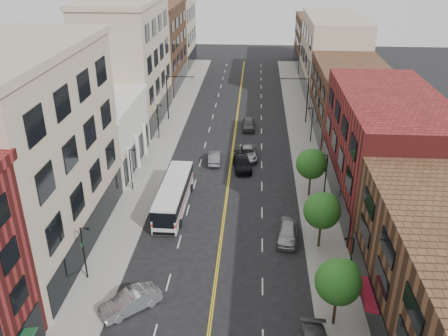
% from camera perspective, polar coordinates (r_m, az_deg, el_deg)
% --- Properties ---
extents(sidewalk_left, '(4.00, 110.00, 0.15)m').
position_cam_1_polar(sidewalk_left, '(65.55, -7.78, 1.94)').
color(sidewalk_left, gray).
rests_on(sidewalk_left, ground).
extents(sidewalk_right, '(4.00, 110.00, 0.15)m').
position_cam_1_polar(sidewalk_right, '(64.65, 9.87, 1.44)').
color(sidewalk_right, gray).
rests_on(sidewalk_right, ground).
extents(bldg_l_tanoffice, '(10.00, 22.00, 18.00)m').
position_cam_1_polar(bldg_l_tanoffice, '(45.18, -22.61, 1.18)').
color(bldg_l_tanoffice, tan).
rests_on(bldg_l_tanoffice, ground).
extents(bldg_l_white, '(10.00, 14.00, 8.00)m').
position_cam_1_polar(bldg_l_white, '(62.31, -15.04, 3.89)').
color(bldg_l_white, silver).
rests_on(bldg_l_white, ground).
extents(bldg_l_far_a, '(10.00, 20.00, 18.00)m').
position_cam_1_polar(bldg_l_far_a, '(76.37, -11.56, 12.17)').
color(bldg_l_far_a, tan).
rests_on(bldg_l_far_a, ground).
extents(bldg_l_far_b, '(10.00, 20.00, 15.00)m').
position_cam_1_polar(bldg_l_far_b, '(95.68, -8.42, 14.17)').
color(bldg_l_far_b, '#533421').
rests_on(bldg_l_far_b, ground).
extents(bldg_l_far_c, '(10.00, 16.00, 20.00)m').
position_cam_1_polar(bldg_l_far_c, '(112.65, -6.59, 17.29)').
color(bldg_l_far_c, tan).
rests_on(bldg_l_far_c, ground).
extents(bldg_r_mid, '(10.00, 22.00, 12.00)m').
position_cam_1_polar(bldg_r_mid, '(53.68, 18.82, 2.12)').
color(bldg_r_mid, maroon).
rests_on(bldg_r_mid, ground).
extents(bldg_r_far_a, '(10.00, 20.00, 10.00)m').
position_cam_1_polar(bldg_r_far_a, '(73.26, 14.98, 7.99)').
color(bldg_r_far_a, '#533421').
rests_on(bldg_r_far_a, ground).
extents(bldg_r_far_b, '(10.00, 22.00, 14.00)m').
position_cam_1_polar(bldg_r_far_b, '(92.79, 12.91, 13.14)').
color(bldg_r_far_b, tan).
rests_on(bldg_r_far_b, ground).
extents(bldg_r_far_c, '(10.00, 18.00, 11.00)m').
position_cam_1_polar(bldg_r_far_c, '(112.51, 11.43, 14.63)').
color(bldg_r_far_c, '#533421').
rests_on(bldg_r_far_c, ground).
extents(tree_r_1, '(3.40, 3.40, 5.59)m').
position_cam_1_polar(tree_r_1, '(36.08, 13.73, -13.00)').
color(tree_r_1, black).
rests_on(tree_r_1, sidewalk_right).
extents(tree_r_2, '(3.40, 3.40, 5.59)m').
position_cam_1_polar(tree_r_2, '(44.24, 11.83, -4.90)').
color(tree_r_2, black).
rests_on(tree_r_2, sidewalk_right).
extents(tree_r_3, '(3.40, 3.40, 5.59)m').
position_cam_1_polar(tree_r_3, '(53.03, 10.56, 0.60)').
color(tree_r_3, black).
rests_on(tree_r_3, sidewalk_right).
extents(lamp_l_1, '(0.81, 0.55, 5.05)m').
position_cam_1_polar(lamp_l_1, '(41.70, -16.49, -9.45)').
color(lamp_l_1, black).
rests_on(lamp_l_1, sidewalk_left).
extents(lamp_l_2, '(0.81, 0.55, 5.05)m').
position_cam_1_polar(lamp_l_2, '(54.85, -11.12, 0.09)').
color(lamp_l_2, black).
rests_on(lamp_l_2, sidewalk_left).
extents(lamp_l_3, '(0.81, 0.55, 5.05)m').
position_cam_1_polar(lamp_l_3, '(69.21, -7.91, 5.83)').
color(lamp_l_3, black).
rests_on(lamp_l_3, sidewalk_left).
extents(lamp_r_1, '(0.81, 0.55, 5.05)m').
position_cam_1_polar(lamp_r_1, '(40.13, 14.96, -10.77)').
color(lamp_r_1, black).
rests_on(lamp_r_1, sidewalk_right).
extents(lamp_r_2, '(0.81, 0.55, 5.05)m').
position_cam_1_polar(lamp_r_2, '(53.67, 12.13, -0.60)').
color(lamp_r_2, black).
rests_on(lamp_r_2, sidewalk_right).
extents(lamp_r_3, '(0.81, 0.55, 5.05)m').
position_cam_1_polar(lamp_r_3, '(68.28, 10.49, 5.35)').
color(lamp_r_3, black).
rests_on(lamp_r_3, sidewalk_right).
extents(signal_mast_left, '(4.49, 0.18, 7.20)m').
position_cam_1_polar(signal_mast_left, '(76.02, -6.31, 9.07)').
color(signal_mast_left, black).
rests_on(signal_mast_left, sidewalk_left).
extents(signal_mast_right, '(4.49, 0.18, 7.20)m').
position_cam_1_polar(signal_mast_right, '(75.22, 9.47, 8.69)').
color(signal_mast_right, black).
rests_on(signal_mast_right, sidewalk_right).
extents(city_bus, '(2.93, 11.54, 2.96)m').
position_cam_1_polar(city_bus, '(51.12, -6.06, -3.12)').
color(city_bus, silver).
rests_on(city_bus, ground).
extents(car_angle_b, '(4.81, 4.52, 1.62)m').
position_cam_1_polar(car_angle_b, '(39.13, -11.22, -15.47)').
color(car_angle_b, '#A8ACB0').
rests_on(car_angle_b, ground).
extents(car_parked_far, '(2.40, 4.93, 1.62)m').
position_cam_1_polar(car_parked_far, '(46.54, 7.68, -7.68)').
color(car_parked_far, '#939599').
rests_on(car_parked_far, ground).
extents(car_lane_behind, '(1.73, 4.37, 1.42)m').
position_cam_1_polar(car_lane_behind, '(61.63, -1.16, 1.24)').
color(car_lane_behind, '#4C4C51').
rests_on(car_lane_behind, ground).
extents(car_lane_a, '(2.83, 5.48, 1.52)m').
position_cam_1_polar(car_lane_a, '(60.01, 2.20, 0.57)').
color(car_lane_a, black).
rests_on(car_lane_a, ground).
extents(car_lane_b, '(2.75, 5.37, 1.45)m').
position_cam_1_polar(car_lane_b, '(63.09, 2.85, 1.83)').
color(car_lane_b, gray).
rests_on(car_lane_b, ground).
extents(car_lane_c, '(1.92, 4.69, 1.59)m').
position_cam_1_polar(car_lane_c, '(73.04, 2.97, 5.30)').
color(car_lane_c, '#454549').
rests_on(car_lane_c, ground).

